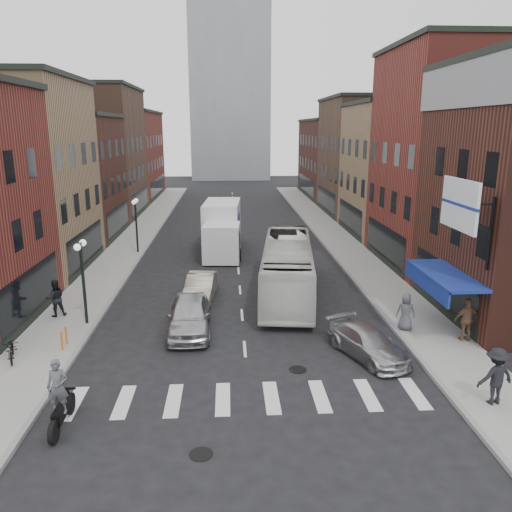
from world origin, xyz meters
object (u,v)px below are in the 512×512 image
at_px(ped_right_c, 406,312).
at_px(streetlamp_near, 82,267).
at_px(transit_bus, 287,268).
at_px(ped_right_a, 496,376).
at_px(streetlamp_far, 136,215).
at_px(curb_car, 368,343).
at_px(sedan_left_near, 189,315).
at_px(bike_rack, 64,338).
at_px(sedan_left_far, 201,287).
at_px(ped_right_b, 467,320).
at_px(ped_left_solo, 55,298).
at_px(motorcycle_rider, 59,397).
at_px(billboard_sign, 461,206).
at_px(parked_bicycle, 12,349).
at_px(box_truck, 222,229).

bearing_deg(ped_right_c, streetlamp_near, 8.34).
height_order(transit_bus, ped_right_a, transit_bus).
relative_size(streetlamp_far, curb_car, 0.98).
height_order(streetlamp_far, transit_bus, streetlamp_far).
xyz_separation_m(sedan_left_near, ped_right_c, (9.88, -0.63, 0.20)).
height_order(bike_rack, sedan_left_far, sedan_left_far).
relative_size(sedan_left_near, ped_right_b, 2.46).
xyz_separation_m(transit_bus, ped_left_solo, (-11.74, -3.04, -0.49)).
xyz_separation_m(ped_left_solo, ped_right_a, (17.29, -9.00, 0.06)).
relative_size(motorcycle_rider, curb_car, 0.56).
xyz_separation_m(streetlamp_far, bike_rack, (-0.20, -16.70, -2.36)).
bearing_deg(transit_bus, bike_rack, -139.69).
distance_m(sedan_left_near, ped_right_b, 12.24).
height_order(streetlamp_near, ped_left_solo, streetlamp_near).
bearing_deg(billboard_sign, ped_left_solo, 165.74).
distance_m(billboard_sign, transit_bus, 10.64).
xyz_separation_m(parked_bicycle, ped_right_c, (16.71, 2.15, 0.41)).
height_order(parked_bicycle, ped_left_solo, ped_left_solo).
xyz_separation_m(transit_bus, curb_car, (2.37, -8.04, -0.96)).
height_order(streetlamp_far, motorcycle_rider, streetlamp_far).
xyz_separation_m(streetlamp_near, parked_bicycle, (-1.91, -3.77, -2.31)).
xyz_separation_m(streetlamp_near, sedan_left_far, (5.21, 3.50, -2.21)).
height_order(sedan_left_near, ped_right_b, ped_right_b).
distance_m(sedan_left_near, ped_right_c, 9.90).
relative_size(curb_car, ped_left_solo, 2.26).
bearing_deg(ped_right_b, billboard_sign, 23.95).
bearing_deg(ped_right_c, curb_car, 59.33).
relative_size(streetlamp_near, sedan_left_far, 0.97).
bearing_deg(transit_bus, curb_car, -66.59).
relative_size(motorcycle_rider, transit_bus, 0.21).
relative_size(sedan_left_near, curb_car, 1.14).
bearing_deg(box_truck, ped_right_a, -63.30).
height_order(streetlamp_far, box_truck, streetlamp_far).
bearing_deg(streetlamp_near, ped_left_solo, 149.76).
distance_m(streetlamp_near, parked_bicycle, 4.82).
height_order(transit_bus, ped_left_solo, transit_bus).
bearing_deg(curb_car, transit_bus, 84.35).
relative_size(sedan_left_near, ped_right_c, 2.75).
bearing_deg(motorcycle_rider, streetlamp_far, 92.24).
height_order(motorcycle_rider, ped_right_c, motorcycle_rider).
relative_size(streetlamp_near, ped_right_b, 2.13).
distance_m(curb_car, ped_left_solo, 14.98).
distance_m(bike_rack, ped_right_c, 15.05).
bearing_deg(transit_bus, sedan_left_near, -128.44).
bearing_deg(sedan_left_near, curb_car, -23.53).
distance_m(streetlamp_near, bike_rack, 3.59).
bearing_deg(ped_right_b, transit_bus, -48.00).
xyz_separation_m(bike_rack, sedan_left_near, (5.12, 1.70, 0.26)).
bearing_deg(streetlamp_near, billboard_sign, -12.35).
bearing_deg(sedan_left_near, motorcycle_rider, -116.33).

